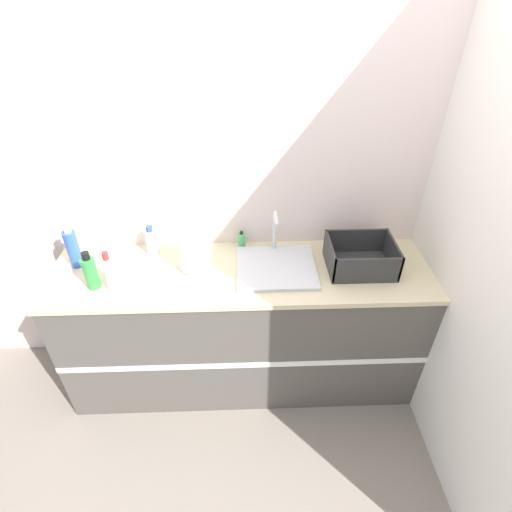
{
  "coord_description": "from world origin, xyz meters",
  "views": [
    {
      "loc": [
        0.01,
        -1.5,
        2.33
      ],
      "look_at": [
        0.08,
        0.26,
        1.04
      ],
      "focal_mm": 28.0,
      "sensor_mm": 36.0,
      "label": 1
    }
  ],
  "objects_px": {
    "paper_towel_roll": "(190,252)",
    "bottle_white_spray": "(110,273)",
    "bottle_green": "(91,272)",
    "dish_rack": "(360,259)",
    "soap_dispenser": "(241,240)",
    "bottle_clear": "(152,241)",
    "bottle_blue": "(73,248)",
    "sink": "(276,265)"
  },
  "relations": [
    {
      "from": "dish_rack",
      "to": "bottle_green",
      "type": "height_order",
      "value": "bottle_green"
    },
    {
      "from": "bottle_green",
      "to": "soap_dispenser",
      "type": "distance_m",
      "value": 0.87
    },
    {
      "from": "bottle_green",
      "to": "bottle_white_spray",
      "type": "distance_m",
      "value": 0.11
    },
    {
      "from": "paper_towel_roll",
      "to": "bottle_clear",
      "type": "bearing_deg",
      "value": 145.83
    },
    {
      "from": "paper_towel_roll",
      "to": "soap_dispenser",
      "type": "distance_m",
      "value": 0.36
    },
    {
      "from": "sink",
      "to": "soap_dispenser",
      "type": "distance_m",
      "value": 0.3
    },
    {
      "from": "dish_rack",
      "to": "soap_dispenser",
      "type": "distance_m",
      "value": 0.71
    },
    {
      "from": "bottle_blue",
      "to": "soap_dispenser",
      "type": "relative_size",
      "value": 2.56
    },
    {
      "from": "bottle_blue",
      "to": "soap_dispenser",
      "type": "bearing_deg",
      "value": 9.4
    },
    {
      "from": "bottle_blue",
      "to": "paper_towel_roll",
      "type": "bearing_deg",
      "value": -5.1
    },
    {
      "from": "paper_towel_roll",
      "to": "bottle_green",
      "type": "bearing_deg",
      "value": -164.99
    },
    {
      "from": "dish_rack",
      "to": "bottle_green",
      "type": "bearing_deg",
      "value": -175.36
    },
    {
      "from": "paper_towel_roll",
      "to": "bottle_green",
      "type": "xyz_separation_m",
      "value": [
        -0.51,
        -0.14,
        -0.02
      ]
    },
    {
      "from": "bottle_clear",
      "to": "soap_dispenser",
      "type": "xyz_separation_m",
      "value": [
        0.53,
        0.05,
        -0.03
      ]
    },
    {
      "from": "sink",
      "to": "dish_rack",
      "type": "relative_size",
      "value": 1.21
    },
    {
      "from": "paper_towel_roll",
      "to": "bottle_white_spray",
      "type": "bearing_deg",
      "value": -158.49
    },
    {
      "from": "bottle_green",
      "to": "bottle_white_spray",
      "type": "bearing_deg",
      "value": -11.3
    },
    {
      "from": "dish_rack",
      "to": "bottle_clear",
      "type": "bearing_deg",
      "value": 171.16
    },
    {
      "from": "dish_rack",
      "to": "bottle_white_spray",
      "type": "xyz_separation_m",
      "value": [
        -1.36,
        -0.14,
        0.05
      ]
    },
    {
      "from": "paper_towel_roll",
      "to": "bottle_clear",
      "type": "distance_m",
      "value": 0.3
    },
    {
      "from": "bottle_clear",
      "to": "bottle_green",
      "type": "relative_size",
      "value": 0.82
    },
    {
      "from": "dish_rack",
      "to": "soap_dispenser",
      "type": "bearing_deg",
      "value": 160.91
    },
    {
      "from": "sink",
      "to": "bottle_white_spray",
      "type": "relative_size",
      "value": 1.87
    },
    {
      "from": "sink",
      "to": "dish_rack",
      "type": "xyz_separation_m",
      "value": [
        0.48,
        -0.01,
        0.04
      ]
    },
    {
      "from": "paper_towel_roll",
      "to": "bottle_green",
      "type": "relative_size",
      "value": 1.04
    },
    {
      "from": "bottle_blue",
      "to": "bottle_green",
      "type": "height_order",
      "value": "bottle_blue"
    },
    {
      "from": "paper_towel_roll",
      "to": "bottle_clear",
      "type": "relative_size",
      "value": 1.26
    },
    {
      "from": "dish_rack",
      "to": "bottle_blue",
      "type": "xyz_separation_m",
      "value": [
        -1.62,
        0.08,
        0.06
      ]
    },
    {
      "from": "bottle_green",
      "to": "paper_towel_roll",
      "type": "bearing_deg",
      "value": 15.01
    },
    {
      "from": "paper_towel_roll",
      "to": "bottle_blue",
      "type": "relative_size",
      "value": 0.85
    },
    {
      "from": "paper_towel_roll",
      "to": "dish_rack",
      "type": "xyz_separation_m",
      "value": [
        0.95,
        -0.02,
        -0.06
      ]
    },
    {
      "from": "bottle_white_spray",
      "to": "sink",
      "type": "bearing_deg",
      "value": 9.57
    },
    {
      "from": "bottle_blue",
      "to": "bottle_green",
      "type": "distance_m",
      "value": 0.25
    },
    {
      "from": "bottle_blue",
      "to": "bottle_white_spray",
      "type": "distance_m",
      "value": 0.34
    },
    {
      "from": "paper_towel_roll",
      "to": "dish_rack",
      "type": "height_order",
      "value": "paper_towel_roll"
    },
    {
      "from": "dish_rack",
      "to": "soap_dispenser",
      "type": "xyz_separation_m",
      "value": [
        -0.67,
        0.23,
        -0.01
      ]
    },
    {
      "from": "paper_towel_roll",
      "to": "dish_rack",
      "type": "relative_size",
      "value": 0.63
    },
    {
      "from": "bottle_clear",
      "to": "sink",
      "type": "bearing_deg",
      "value": -13.84
    },
    {
      "from": "sink",
      "to": "bottle_clear",
      "type": "relative_size",
      "value": 2.41
    },
    {
      "from": "sink",
      "to": "bottle_blue",
      "type": "xyz_separation_m",
      "value": [
        -1.14,
        0.07,
        0.1
      ]
    },
    {
      "from": "paper_towel_roll",
      "to": "bottle_blue",
      "type": "bearing_deg",
      "value": 174.9
    },
    {
      "from": "bottle_blue",
      "to": "bottle_white_spray",
      "type": "xyz_separation_m",
      "value": [
        0.26,
        -0.22,
        -0.02
      ]
    }
  ]
}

